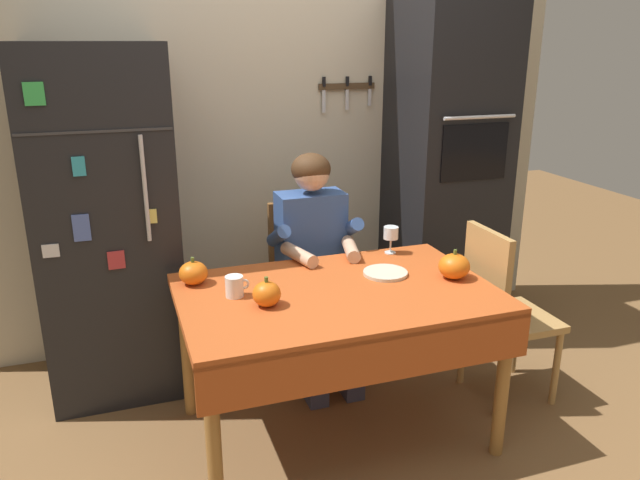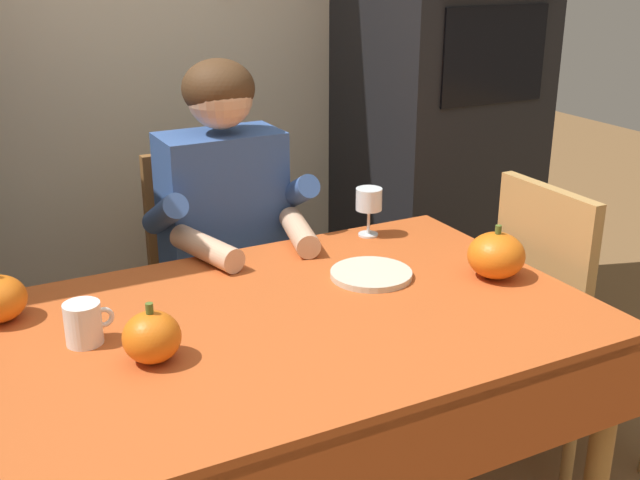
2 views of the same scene
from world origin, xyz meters
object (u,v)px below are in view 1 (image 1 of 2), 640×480
wall_oven (445,168)px  pumpkin_medium (267,294)px  refrigerator (107,224)px  chair_right_side (500,307)px  serving_tray (385,273)px  dining_table (339,309)px  coffee_mug (235,286)px  chair_behind_person (304,276)px  pumpkin_large (193,273)px  pumpkin_small (454,266)px  wine_glass (391,234)px  seated_person (315,249)px

wall_oven → pumpkin_medium: 1.71m
refrigerator → chair_right_side: (1.85, -0.83, -0.39)m
serving_tray → dining_table: bearing=-156.0°
dining_table → coffee_mug: coffee_mug is taller
dining_table → pumpkin_medium: pumpkin_medium is taller
dining_table → chair_behind_person: 0.81m
wall_oven → pumpkin_large: size_ratio=15.95×
chair_behind_person → pumpkin_small: (0.48, -0.81, 0.29)m
wall_oven → chair_right_side: 1.04m
coffee_mug → pumpkin_small: (1.01, -0.12, 0.01)m
chair_right_side → wine_glass: size_ratio=6.45×
refrigerator → pumpkin_small: 1.77m
refrigerator → pumpkin_large: (0.36, -0.58, -0.11)m
seated_person → serving_tray: seated_person is taller
seated_person → chair_right_side: bearing=-34.3°
refrigerator → coffee_mug: size_ratio=16.92×
chair_right_side → coffee_mug: (-1.35, 0.05, 0.28)m
chair_behind_person → serving_tray: (0.20, -0.67, 0.24)m
chair_right_side → serving_tray: chair_right_side is taller
seated_person → pumpkin_medium: seated_person is taller
chair_behind_person → pumpkin_medium: (-0.43, -0.83, 0.28)m
refrigerator → coffee_mug: refrigerator is taller
seated_person → pumpkin_medium: (-0.43, -0.64, 0.06)m
seated_person → pumpkin_medium: 0.77m
chair_right_side → pumpkin_medium: 1.27m
wall_oven → pumpkin_large: (-1.64, -0.62, -0.26)m
seated_person → coffee_mug: bearing=-136.9°
coffee_mug → pumpkin_small: bearing=-6.9°
wine_glass → pumpkin_small: (0.13, -0.42, -0.05)m
chair_behind_person → pumpkin_medium: bearing=-117.2°
refrigerator → seated_person: (1.04, -0.28, -0.16)m
dining_table → pumpkin_large: (-0.59, 0.31, 0.14)m
coffee_mug → pumpkin_medium: 0.18m
pumpkin_small → wall_oven: bearing=62.9°
chair_behind_person → wine_glass: chair_behind_person is taller
refrigerator → wine_glass: 1.47m
refrigerator → wine_glass: (1.39, -0.48, -0.05)m
wall_oven → seated_person: bearing=-161.6°
coffee_mug → pumpkin_medium: pumpkin_medium is taller
pumpkin_medium → wine_glass: bearing=29.4°
pumpkin_large → pumpkin_small: size_ratio=0.90×
pumpkin_small → pumpkin_large: bearing=164.4°
chair_behind_person → pumpkin_large: (-0.68, -0.49, 0.28)m
dining_table → pumpkin_large: 0.68m
pumpkin_medium → serving_tray: (0.62, 0.17, -0.05)m
pumpkin_medium → serving_tray: bearing=14.9°
chair_right_side → pumpkin_medium: bearing=-175.9°
refrigerator → seated_person: 1.09m
coffee_mug → wine_glass: (0.88, 0.30, 0.06)m
refrigerator → dining_table: 1.32m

